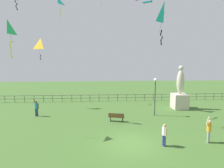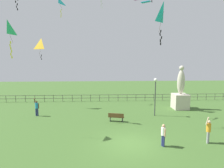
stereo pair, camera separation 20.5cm
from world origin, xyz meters
name	(u,v)px [view 1 (the left image)]	position (x,y,z in m)	size (l,w,h in m)	color
ground_plane	(131,143)	(0.00, 0.00, 0.00)	(80.00, 80.00, 0.00)	#3D6028
statue_monument	(180,95)	(7.49, 9.27, 1.62)	(1.71, 1.71, 5.22)	beige
lamppost	(155,88)	(3.63, 6.58, 2.94)	(0.36, 0.36, 3.99)	#38383D
park_bench	(116,117)	(-0.60, 4.79, 0.46)	(1.55, 0.78, 0.85)	brown
person_1	(36,107)	(-8.82, 7.10, 0.96)	(0.49, 0.31, 1.91)	navy
person_2	(164,134)	(2.21, -0.55, 0.89)	(0.29, 0.45, 1.56)	navy
person_3	(209,129)	(5.56, -0.19, 0.98)	(0.48, 0.41, 1.95)	#99999E
kite_1	(58,2)	(-7.64, 13.91, 13.45)	(1.10, 1.25, 2.51)	#19B2B2
kite_5	(41,45)	(-9.35, 11.36, 7.75)	(1.19, 1.01, 2.58)	yellow
kite_6	(164,13)	(2.44, 1.00, 9.15)	(0.79, 0.74, 3.03)	#19B2B2
kite_7	(8,29)	(-8.96, 2.28, 8.14)	(0.69, 0.85, 2.87)	#1EB759
waterfront_railing	(113,97)	(-0.33, 14.00, 0.62)	(36.02, 0.06, 0.95)	#4C4742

